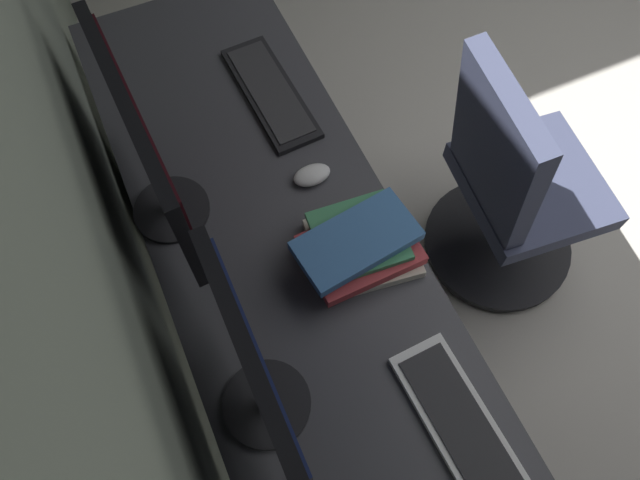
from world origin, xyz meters
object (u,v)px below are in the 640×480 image
(drawer_pedestal, at_px, (233,197))
(keyboard_main, at_px, (271,93))
(mouse_spare, at_px, (312,175))
(book_stack_near, at_px, (360,245))
(office_chair, at_px, (511,192))
(keyboard_spare, at_px, (463,429))
(monitor_secondary, at_px, (258,376))
(monitor_primary, at_px, (147,152))

(drawer_pedestal, relative_size, keyboard_main, 1.63)
(mouse_spare, relative_size, book_stack_near, 0.32)
(drawer_pedestal, distance_m, office_chair, 0.92)
(keyboard_spare, height_order, office_chair, office_chair)
(monitor_secondary, relative_size, keyboard_main, 1.11)
(keyboard_main, relative_size, keyboard_spare, 1.00)
(keyboard_spare, bearing_deg, monitor_secondary, 58.04)
(monitor_secondary, xyz_separation_m, office_chair, (0.36, -0.97, -0.53))
(mouse_spare, bearing_deg, monitor_secondary, 146.64)
(keyboard_main, distance_m, book_stack_near, 0.57)
(drawer_pedestal, height_order, mouse_spare, mouse_spare)
(office_chair, bearing_deg, drawer_pedestal, 62.71)
(keyboard_main, bearing_deg, monitor_primary, 123.73)
(monitor_primary, distance_m, book_stack_near, 0.55)
(monitor_secondary, xyz_separation_m, keyboard_main, (0.82, -0.34, -0.24))
(drawer_pedestal, relative_size, monitor_secondary, 1.46)
(keyboard_spare, bearing_deg, office_chair, -45.29)
(monitor_primary, xyz_separation_m, office_chair, (-0.21, -1.01, -0.54))
(monitor_secondary, relative_size, keyboard_spare, 1.12)
(keyboard_main, height_order, book_stack_near, book_stack_near)
(keyboard_main, xyz_separation_m, keyboard_spare, (-1.06, -0.03, 0.00))
(monitor_secondary, bearing_deg, office_chair, -69.59)
(monitor_primary, xyz_separation_m, monitor_secondary, (-0.57, -0.04, -0.01))
(keyboard_main, xyz_separation_m, office_chair, (-0.46, -0.62, -0.28))
(drawer_pedestal, bearing_deg, office_chair, -117.29)
(drawer_pedestal, height_order, office_chair, office_chair)
(keyboard_spare, height_order, book_stack_near, book_stack_near)
(monitor_secondary, distance_m, keyboard_main, 0.92)
(monitor_secondary, bearing_deg, book_stack_near, -54.31)
(office_chair, bearing_deg, keyboard_main, 53.31)
(drawer_pedestal, height_order, keyboard_main, keyboard_main)
(drawer_pedestal, relative_size, monitor_primary, 1.20)
(drawer_pedestal, bearing_deg, book_stack_near, -159.61)
(drawer_pedestal, relative_size, office_chair, 0.72)
(book_stack_near, bearing_deg, keyboard_main, 0.79)
(keyboard_spare, bearing_deg, keyboard_main, 1.48)
(keyboard_main, bearing_deg, keyboard_spare, -178.52)
(mouse_spare, xyz_separation_m, book_stack_near, (-0.26, -0.02, 0.04))
(monitor_secondary, bearing_deg, keyboard_main, -22.58)
(monitor_primary, height_order, keyboard_spare, monitor_primary)
(monitor_primary, bearing_deg, keyboard_spare, -152.90)
(monitor_secondary, height_order, mouse_spare, monitor_secondary)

